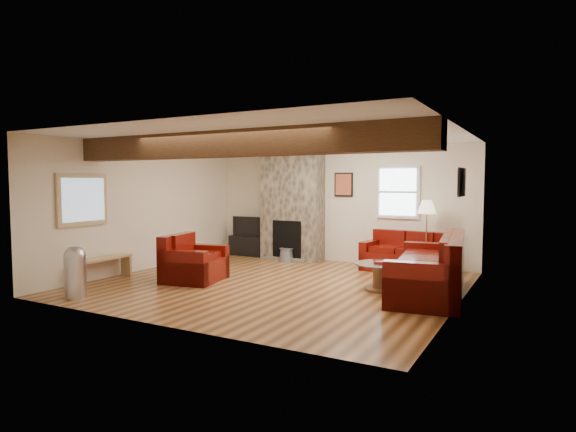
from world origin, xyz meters
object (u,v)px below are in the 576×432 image
Objects in this scene: tv_cabinet at (249,246)px; floor_lamp at (427,211)px; television at (249,226)px; loveseat at (402,252)px; sofa_three at (428,265)px; coffee_table at (383,277)px; armchair_red at (194,258)px.

floor_lamp is at bearing -3.09° from tv_cabinet.
loveseat is at bearing -4.56° from television.
sofa_three reaches higher than loveseat.
floor_lamp is (0.46, 0.07, 0.81)m from loveseat.
loveseat is at bearing 95.79° from coffee_table.
television reaches higher than loveseat.
tv_cabinet is 0.68× the size of floor_lamp.
floor_lamp is at bearing -3.09° from television.
armchair_red is 1.13× the size of coffee_table.
floor_lamp reaches higher than tv_cabinet.
tv_cabinet is at bearing -121.66° from sofa_three.
coffee_table is at bearing -27.94° from tv_cabinet.
sofa_three is 2.55× the size of tv_cabinet.
loveseat is 4.00m from armchair_red.
coffee_table is at bearing -85.17° from armchair_red.
television reaches higher than sofa_three.
television is at bearing 3.97° from armchair_red.
sofa_three reaches higher than armchair_red.
loveseat is 1.82× the size of television.
coffee_table is 4.47m from tv_cabinet.
armchair_red is at bearing -131.46° from loveseat.
coffee_table is at bearing -27.94° from television.
sofa_three is 2.38× the size of armchair_red.
floor_lamp reaches higher than sofa_three.
loveseat reaches higher than coffee_table.
sofa_three is at bearing -56.59° from loveseat.
loveseat is 1.63× the size of coffee_table.
television is at bearing 152.06° from coffee_table.
sofa_three reaches higher than tv_cabinet.
tv_cabinet is (-0.79, 2.98, -0.17)m from armchair_red.
armchair_red is (-2.97, -2.68, 0.02)m from loveseat.
television is (-3.95, 2.09, 0.49)m from coffee_table.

